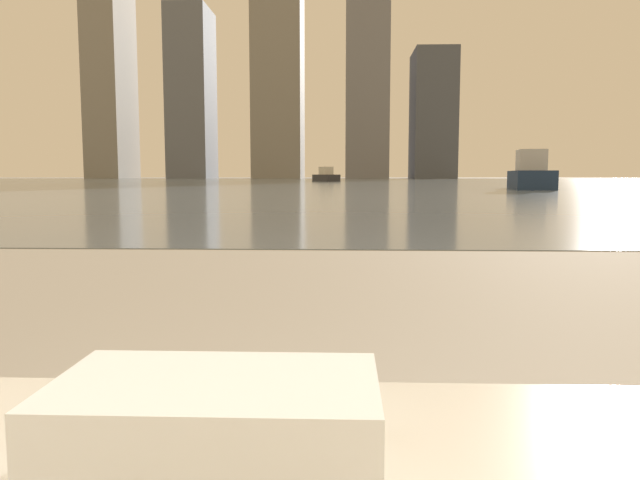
% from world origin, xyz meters
% --- Properties ---
extents(towel_stack, '(0.27, 0.16, 0.08)m').
position_xyz_m(towel_stack, '(-0.02, 0.77, 0.61)').
color(towel_stack, white).
rests_on(towel_stack, bathtub).
extents(harbor_water, '(180.00, 110.00, 0.01)m').
position_xyz_m(harbor_water, '(0.00, 62.00, 0.01)').
color(harbor_water, slate).
rests_on(harbor_water, ground_plane).
extents(harbor_boat_0, '(2.84, 5.92, 2.13)m').
position_xyz_m(harbor_boat_0, '(10.20, 34.70, 0.76)').
color(harbor_boat_0, navy).
rests_on(harbor_boat_0, harbor_water).
extents(harbor_boat_1, '(3.25, 4.53, 1.62)m').
position_xyz_m(harbor_boat_1, '(-1.98, 69.84, 0.58)').
color(harbor_boat_1, '#2D2D33').
rests_on(harbor_boat_1, harbor_water).
extents(skyline_tower_1, '(7.35, 11.36, 31.26)m').
position_xyz_m(skyline_tower_1, '(-28.62, 118.00, 15.63)').
color(skyline_tower_1, slate).
rests_on(skyline_tower_1, ground_plane).
extents(skyline_tower_3, '(7.77, 12.36, 40.77)m').
position_xyz_m(skyline_tower_3, '(4.12, 118.00, 20.38)').
color(skyline_tower_3, slate).
rests_on(skyline_tower_3, ground_plane).
extents(skyline_tower_4, '(7.56, 12.26, 23.20)m').
position_xyz_m(skyline_tower_4, '(16.36, 118.00, 11.60)').
color(skyline_tower_4, '#4C515B').
rests_on(skyline_tower_4, ground_plane).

